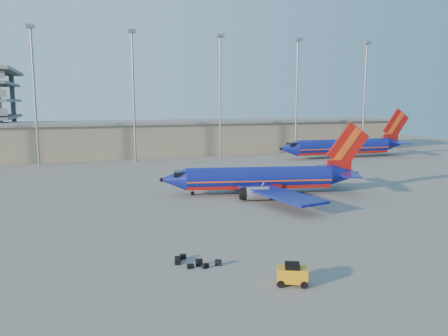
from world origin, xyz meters
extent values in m
plane|color=slate|center=(0.00, 0.00, 0.00)|extent=(220.00, 220.00, 0.00)
cube|color=gray|center=(10.00, 58.00, 4.00)|extent=(120.00, 15.00, 8.00)
cube|color=slate|center=(10.00, 58.00, 8.20)|extent=(122.00, 16.00, 0.60)
cylinder|color=gray|center=(-25.00, 46.00, 14.00)|extent=(0.44, 0.44, 28.00)
cube|color=gray|center=(-25.00, 46.00, 28.30)|extent=(1.60, 1.60, 0.70)
cylinder|color=gray|center=(-5.00, 46.00, 14.00)|extent=(0.44, 0.44, 28.00)
cube|color=gray|center=(-5.00, 46.00, 28.30)|extent=(1.60, 1.60, 0.70)
cylinder|color=gray|center=(15.00, 46.00, 14.00)|extent=(0.44, 0.44, 28.00)
cube|color=gray|center=(15.00, 46.00, 28.30)|extent=(1.60, 1.60, 0.70)
cylinder|color=gray|center=(35.00, 46.00, 14.00)|extent=(0.44, 0.44, 28.00)
cube|color=gray|center=(35.00, 46.00, 28.30)|extent=(1.60, 1.60, 0.70)
cylinder|color=gray|center=(55.00, 46.00, 14.00)|extent=(0.44, 0.44, 28.00)
cube|color=gray|center=(55.00, 46.00, 28.30)|extent=(1.60, 1.60, 0.70)
cylinder|color=navy|center=(7.61, 5.87, 2.38)|extent=(21.34, 7.69, 3.26)
cube|color=#A4130D|center=(7.61, 5.87, 1.54)|extent=(21.21, 7.09, 1.14)
cube|color=#F24C14|center=(7.61, 5.87, 2.16)|extent=(21.35, 7.72, 0.19)
cone|color=navy|center=(-4.52, 8.51, 2.38)|extent=(4.31, 3.97, 3.26)
cube|color=black|center=(-3.41, 8.27, 3.21)|extent=(2.55, 2.69, 0.70)
cone|color=navy|center=(20.17, 3.13, 2.69)|extent=(5.17, 4.16, 3.26)
cube|color=#A4130D|center=(19.48, 3.28, 3.87)|extent=(3.72, 1.26, 1.94)
cube|color=#A4130D|center=(20.69, 3.02, 6.96)|extent=(6.38, 1.65, 7.03)
cube|color=#F24C14|center=(20.51, 3.05, 6.96)|extent=(4.28, 1.28, 5.51)
cube|color=navy|center=(20.46, 6.13, 3.17)|extent=(2.67, 5.65, 0.19)
cube|color=navy|center=(19.19, 0.28, 3.17)|extent=(4.73, 6.22, 0.19)
cube|color=navy|center=(10.55, 13.16, 1.59)|extent=(11.63, 13.61, 0.31)
cube|color=navy|center=(7.25, -1.99, 1.59)|extent=(7.08, 14.26, 0.31)
cube|color=#A4130D|center=(8.04, 5.77, 1.19)|extent=(5.89, 4.48, 0.88)
cylinder|color=gray|center=(7.55, 10.57, 1.01)|extent=(3.49, 2.48, 1.85)
cylinder|color=gray|center=(5.60, 1.62, 1.01)|extent=(3.49, 2.48, 1.85)
cylinder|color=gray|center=(-1.86, 7.93, 0.48)|extent=(0.25, 0.25, 0.97)
cylinder|color=black|center=(-1.86, 7.93, 0.28)|extent=(0.60, 0.34, 0.56)
cylinder|color=black|center=(9.39, 7.82, 0.37)|extent=(0.83, 0.63, 0.74)
cylinder|color=black|center=(8.41, 3.35, 0.37)|extent=(0.83, 0.63, 0.74)
cylinder|color=navy|center=(42.75, 37.32, 2.67)|extent=(23.83, 4.53, 3.66)
cube|color=#A4130D|center=(42.75, 37.32, 1.73)|extent=(23.81, 3.84, 1.28)
cube|color=#F24C14|center=(42.75, 37.32, 2.42)|extent=(23.83, 4.57, 0.22)
cone|color=navy|center=(28.83, 37.83, 2.67)|extent=(4.28, 3.81, 3.66)
cube|color=black|center=(30.11, 37.78, 3.61)|extent=(2.46, 2.65, 0.79)
cone|color=navy|center=(57.16, 36.78, 3.01)|extent=(5.27, 3.84, 3.66)
cube|color=#A4130D|center=(56.37, 36.81, 4.35)|extent=(4.17, 0.70, 2.17)
cube|color=#A4130D|center=(57.76, 36.76, 7.81)|extent=(7.26, 0.58, 7.88)
cube|color=#F24C14|center=(57.56, 36.77, 7.81)|extent=(4.84, 0.59, 6.18)
cube|color=navy|center=(56.89, 40.15, 3.56)|extent=(4.01, 6.74, 0.22)
cube|color=navy|center=(56.64, 33.44, 3.56)|extent=(4.42, 6.86, 0.22)
cylinder|color=black|center=(42.75, 37.32, 0.44)|extent=(0.72, 0.72, 0.89)
cube|color=orange|center=(-2.80, -24.58, 0.80)|extent=(2.56, 2.07, 1.06)
cube|color=black|center=(-2.80, -24.58, 1.44)|extent=(1.45, 1.50, 0.37)
cylinder|color=black|center=(-3.34, -23.70, 0.28)|extent=(0.58, 0.40, 0.55)
cylinder|color=black|center=(-3.81, -24.77, 0.28)|extent=(0.58, 0.40, 0.55)
cylinder|color=black|center=(-1.78, -24.40, 0.28)|extent=(0.58, 0.40, 0.55)
cylinder|color=black|center=(-2.26, -25.46, 0.28)|extent=(0.58, 0.40, 0.55)
cube|color=black|center=(-9.15, -19.03, 0.18)|extent=(0.53, 0.35, 0.36)
cube|color=black|center=(-7.98, -19.36, 0.18)|extent=(0.64, 0.54, 0.36)
cube|color=black|center=(-6.78, -19.15, 0.24)|extent=(0.58, 0.49, 0.48)
cube|color=black|center=(-9.83, -17.39, 0.25)|extent=(0.57, 0.53, 0.50)
cube|color=black|center=(-9.95, -17.88, 0.25)|extent=(0.48, 0.39, 0.50)
cube|color=black|center=(-8.31, -18.67, 0.27)|extent=(0.55, 0.33, 0.55)
cube|color=black|center=(-9.22, -16.75, 0.21)|extent=(0.50, 0.39, 0.41)
cube|color=black|center=(-9.72, -17.16, 0.19)|extent=(0.58, 0.55, 0.38)
camera|label=1|loc=(-17.48, -52.03, 13.52)|focal=35.00mm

